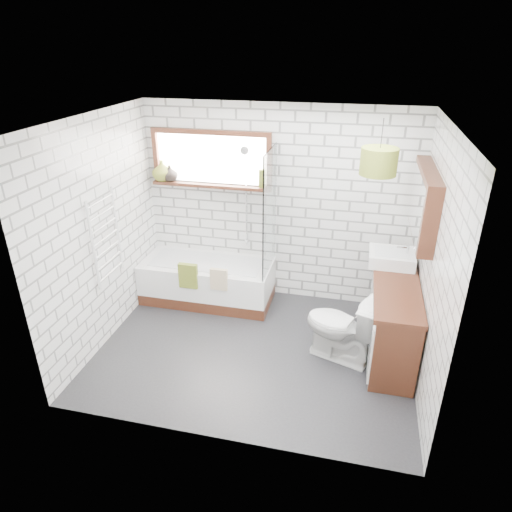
% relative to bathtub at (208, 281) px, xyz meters
% --- Properties ---
extents(floor, '(3.40, 2.60, 0.01)m').
position_rel_bathtub_xyz_m(floor, '(0.85, -0.93, -0.28)').
color(floor, black).
rests_on(floor, ground).
extents(ceiling, '(3.40, 2.60, 0.01)m').
position_rel_bathtub_xyz_m(ceiling, '(0.85, -0.93, 2.23)').
color(ceiling, white).
rests_on(ceiling, ground).
extents(wall_back, '(3.40, 0.01, 2.50)m').
position_rel_bathtub_xyz_m(wall_back, '(0.85, 0.37, 0.98)').
color(wall_back, white).
rests_on(wall_back, ground).
extents(wall_front, '(3.40, 0.01, 2.50)m').
position_rel_bathtub_xyz_m(wall_front, '(0.85, -2.24, 0.98)').
color(wall_front, white).
rests_on(wall_front, ground).
extents(wall_left, '(0.01, 2.60, 2.50)m').
position_rel_bathtub_xyz_m(wall_left, '(-0.85, -0.93, 0.98)').
color(wall_left, white).
rests_on(wall_left, ground).
extents(wall_right, '(0.01, 2.60, 2.50)m').
position_rel_bathtub_xyz_m(wall_right, '(2.56, -0.93, 0.98)').
color(wall_right, white).
rests_on(wall_right, ground).
extents(window, '(1.52, 0.16, 0.68)m').
position_rel_bathtub_xyz_m(window, '(0.00, 0.33, 1.53)').
color(window, '#36180F').
rests_on(window, wall_back).
extents(towel_radiator, '(0.06, 0.52, 1.00)m').
position_rel_bathtub_xyz_m(towel_radiator, '(-0.81, -0.93, 0.93)').
color(towel_radiator, white).
rests_on(towel_radiator, wall_left).
extents(mirror_cabinet, '(0.16, 1.20, 0.70)m').
position_rel_bathtub_xyz_m(mirror_cabinet, '(2.47, -0.33, 1.38)').
color(mirror_cabinet, '#36180F').
rests_on(mirror_cabinet, wall_right).
extents(shower_riser, '(0.02, 0.02, 1.30)m').
position_rel_bathtub_xyz_m(shower_riser, '(0.45, 0.33, 1.08)').
color(shower_riser, silver).
rests_on(shower_riser, wall_back).
extents(bathtub, '(1.68, 0.74, 0.54)m').
position_rel_bathtub_xyz_m(bathtub, '(0.00, 0.00, 0.00)').
color(bathtub, white).
rests_on(bathtub, floor).
extents(shower_screen, '(0.02, 0.72, 1.50)m').
position_rel_bathtub_xyz_m(shower_screen, '(0.82, 0.00, 1.02)').
color(shower_screen, white).
rests_on(shower_screen, bathtub).
extents(towel_green, '(0.23, 0.06, 0.32)m').
position_rel_bathtub_xyz_m(towel_green, '(-0.11, -0.37, 0.25)').
color(towel_green, '#606C20').
rests_on(towel_green, bathtub).
extents(towel_beige, '(0.21, 0.05, 0.28)m').
position_rel_bathtub_xyz_m(towel_beige, '(0.28, -0.37, 0.25)').
color(towel_beige, tan).
rests_on(towel_beige, bathtub).
extents(vanity, '(0.47, 1.47, 0.84)m').
position_rel_bathtub_xyz_m(vanity, '(2.32, -0.62, 0.15)').
color(vanity, '#36180F').
rests_on(vanity, floor).
extents(basin, '(0.50, 0.44, 0.15)m').
position_rel_bathtub_xyz_m(basin, '(2.26, -0.12, 0.64)').
color(basin, white).
rests_on(basin, vanity).
extents(tap, '(0.04, 0.04, 0.18)m').
position_rel_bathtub_xyz_m(tap, '(2.42, -0.12, 0.71)').
color(tap, silver).
rests_on(tap, vanity).
extents(toilet, '(0.67, 0.88, 0.79)m').
position_rel_bathtub_xyz_m(toilet, '(1.78, -0.85, 0.12)').
color(toilet, white).
rests_on(toilet, floor).
extents(vase_olive, '(0.32, 0.32, 0.26)m').
position_rel_bathtub_xyz_m(vase_olive, '(-0.65, 0.30, 1.34)').
color(vase_olive, olive).
rests_on(vase_olive, window).
extents(vase_dark, '(0.25, 0.25, 0.20)m').
position_rel_bathtub_xyz_m(vase_dark, '(-0.54, 0.30, 1.31)').
color(vase_dark, black).
rests_on(vase_dark, window).
extents(bottle, '(0.09, 0.09, 0.22)m').
position_rel_bathtub_xyz_m(bottle, '(0.65, 0.30, 1.32)').
color(bottle, olive).
rests_on(bottle, window).
extents(pendant, '(0.35, 0.35, 0.26)m').
position_rel_bathtub_xyz_m(pendant, '(1.98, -0.54, 1.83)').
color(pendant, '#606C20').
rests_on(pendant, ceiling).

